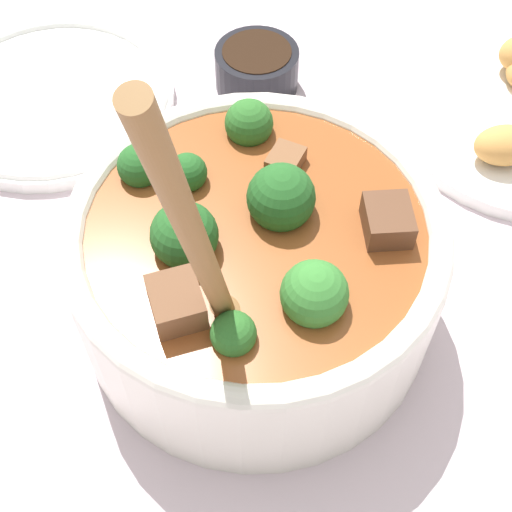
# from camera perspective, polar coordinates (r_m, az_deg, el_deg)

# --- Properties ---
(ground_plane) EXTENTS (4.00, 4.00, 0.00)m
(ground_plane) POSITION_cam_1_polar(r_m,az_deg,el_deg) (0.51, 0.00, -4.25)
(ground_plane) COLOR silver
(stew_bowl) EXTENTS (0.24, 0.24, 0.30)m
(stew_bowl) POSITION_cam_1_polar(r_m,az_deg,el_deg) (0.46, -0.03, -0.44)
(stew_bowl) COLOR white
(stew_bowl) RESTS_ON ground_plane
(condiment_bowl) EXTENTS (0.07, 0.07, 0.04)m
(condiment_bowl) POSITION_cam_1_polar(r_m,az_deg,el_deg) (0.65, 0.06, 14.90)
(condiment_bowl) COLOR black
(condiment_bowl) RESTS_ON ground_plane
(empty_plate) EXTENTS (0.21, 0.21, 0.02)m
(empty_plate) POSITION_cam_1_polar(r_m,az_deg,el_deg) (0.66, -15.91, 12.19)
(empty_plate) COLOR white
(empty_plate) RESTS_ON ground_plane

